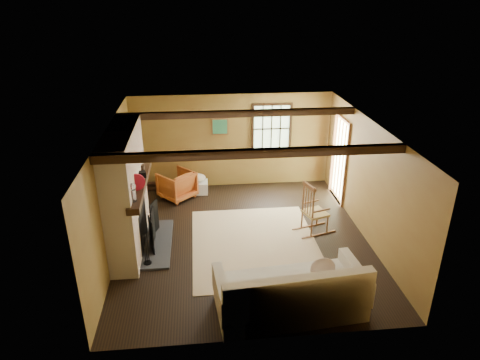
{
  "coord_description": "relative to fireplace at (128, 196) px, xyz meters",
  "views": [
    {
      "loc": [
        -0.85,
        -7.49,
        4.68
      ],
      "look_at": [
        -0.04,
        0.4,
        1.16
      ],
      "focal_mm": 32.0,
      "sensor_mm": 36.0,
      "label": 1
    }
  ],
  "objects": [
    {
      "name": "sofa",
      "position": [
        2.73,
        -2.23,
        -0.77
      ],
      "size": [
        2.41,
        1.23,
        0.94
      ],
      "rotation": [
        0.0,
        0.0,
        0.09
      ],
      "color": "white",
      "rests_on": "ground"
    },
    {
      "name": "ground",
      "position": [
        2.23,
        0.0,
        -1.1
      ],
      "size": [
        5.5,
        5.5,
        0.0
      ],
      "primitive_type": "plane",
      "color": "black",
      "rests_on": "ground"
    },
    {
      "name": "rocking_chair",
      "position": [
        3.71,
        0.18,
        -0.63
      ],
      "size": [
        0.91,
        0.65,
        1.13
      ],
      "rotation": [
        0.0,
        0.0,
        1.87
      ],
      "color": "tan",
      "rests_on": "ground"
    },
    {
      "name": "room_envelope",
      "position": [
        2.45,
        0.26,
        0.53
      ],
      "size": [
        5.02,
        5.52,
        2.44
      ],
      "color": "olive",
      "rests_on": "ground"
    },
    {
      "name": "firewood_pile",
      "position": [
        0.21,
        2.6,
        -0.98
      ],
      "size": [
        0.65,
        0.12,
        0.24
      ],
      "color": "brown",
      "rests_on": "ground"
    },
    {
      "name": "fireplace",
      "position": [
        0.0,
        0.0,
        0.0
      ],
      "size": [
        1.02,
        2.3,
        2.4
      ],
      "color": "#A35F3F",
      "rests_on": "ground"
    },
    {
      "name": "basket_pillow",
      "position": [
        1.32,
        2.34,
        -0.7
      ],
      "size": [
        0.46,
        0.4,
        0.21
      ],
      "primitive_type": "ellipsoid",
      "rotation": [
        0.0,
        0.0,
        0.17
      ],
      "color": "white",
      "rests_on": "laundry_basket"
    },
    {
      "name": "rug",
      "position": [
        2.43,
        -0.2,
        -1.1
      ],
      "size": [
        2.5,
        3.0,
        0.01
      ],
      "primitive_type": "cube",
      "color": "tan",
      "rests_on": "ground"
    },
    {
      "name": "laundry_basket",
      "position": [
        1.32,
        2.34,
        -0.95
      ],
      "size": [
        0.51,
        0.4,
        0.3
      ],
      "primitive_type": "cube",
      "rotation": [
        0.0,
        0.0,
        -0.03
      ],
      "color": "white",
      "rests_on": "ground"
    },
    {
      "name": "armchair",
      "position": [
        0.81,
        2.11,
        -0.76
      ],
      "size": [
        1.05,
        1.05,
        0.69
      ],
      "primitive_type": "imported",
      "rotation": [
        0.0,
        0.0,
        -2.41
      ],
      "color": "#BF6026",
      "rests_on": "ground"
    }
  ]
}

